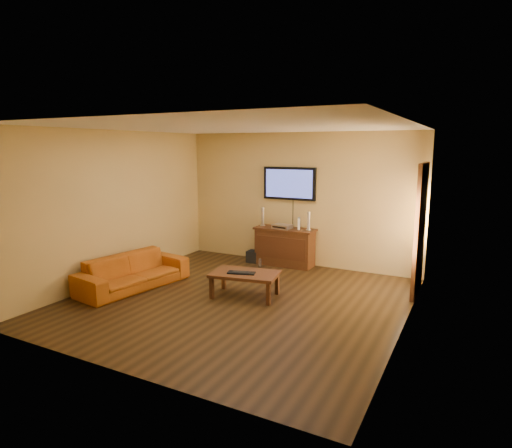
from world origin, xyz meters
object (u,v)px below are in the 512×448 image
Objects in this scene: speaker_left at (263,217)px; media_console at (285,247)px; coffee_table at (245,276)px; keyboard at (241,273)px; bottle at (260,263)px; television at (289,184)px; speaker_right at (309,222)px; av_receiver at (282,226)px; game_console at (299,224)px; sofa at (133,266)px; subwoofer at (253,256)px.

media_console is at bearing -4.37° from speaker_left.
keyboard reaches higher than coffee_table.
keyboard reaches higher than bottle.
bottle is (0.16, -0.44, -0.86)m from speaker_left.
television is at bearing 94.19° from keyboard.
bottle is (-0.87, -0.42, -0.86)m from speaker_right.
av_receiver is at bearing -10.71° from speaker_left.
bottle is at bearing 107.47° from keyboard.
speaker_right is at bearing 81.26° from keyboard.
television is at bearing 129.35° from game_console.
speaker_right is at bearing -32.04° from sofa.
av_receiver is at bearing 173.35° from game_console.
coffee_table is 5.01× the size of game_console.
game_console is 1.12m from bottle.
speaker_left is at bearing 158.71° from game_console.
game_console is at bearing -30.26° from television.
keyboard is at bearing -98.74° from speaker_right.
speaker_right is 1.29m from bottle.
bottle is at bearing 109.00° from coffee_table.
game_console is at bearing 5.33° from media_console.
game_console is at bearing 21.25° from av_receiver.
speaker_left is at bearing 175.63° from media_console.
game_console is (0.29, 0.03, 0.50)m from media_console.
speaker_left is 1.68× the size of game_console.
speaker_left is 0.86m from subwoofer.
av_receiver is (-0.53, -0.08, -0.13)m from speaker_right.
coffee_table is (0.20, -2.24, -1.32)m from television.
game_console is 0.94× the size of subwoofer.
speaker_right reaches higher than media_console.
av_receiver is (-0.23, 1.99, 0.46)m from coffee_table.
speaker_right is (0.50, 0.03, 0.55)m from media_console.
speaker_right reaches higher than sofa.
television is 2.61m from coffee_table.
coffee_table is at bearing -66.66° from sofa.
coffee_table is (0.20, -2.04, -0.04)m from media_console.
sofa is at bearing -115.11° from speaker_left.
av_receiver is 1.93× the size of bottle.
bottle is (1.37, 2.14, -0.29)m from sofa.
game_console is at bearing 87.32° from coffee_table.
coffee_table is 1.99m from sofa.
media_console is 0.58m from game_console.
game_console is at bearing -0.91° from speaker_left.
media_console is at bearing -25.36° from sofa.
television is 0.97× the size of coffee_table.
speaker_left reaches higher than av_receiver.
speaker_left reaches higher than sofa.
subwoofer is 1.29× the size of bottle.
subwoofer is (-0.97, -0.12, -0.77)m from game_console.
coffee_table is 2.17m from speaker_right.
subwoofer is (-1.17, -0.12, -0.82)m from speaker_right.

